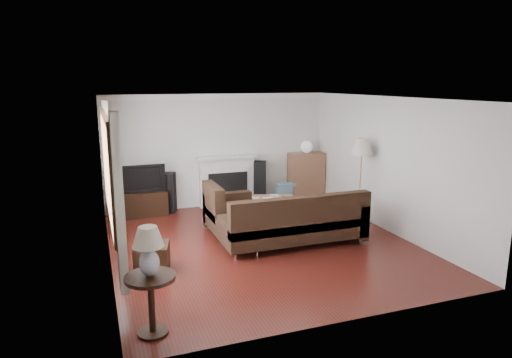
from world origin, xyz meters
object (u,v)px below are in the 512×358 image
object	(u,v)px
coffee_table	(266,208)
side_table	(152,305)
floor_lamp	(360,182)
sectional_sofa	(292,220)
bookshelf	(306,176)
tv_stand	(141,203)

from	to	relation	value
coffee_table	side_table	size ratio (longest dim) A/B	1.60
floor_lamp	side_table	distance (m)	5.16
sectional_sofa	side_table	bearing A→B (deg)	-141.59
bookshelf	floor_lamp	bearing A→B (deg)	-85.65
bookshelf	floor_lamp	distance (m)	2.09
bookshelf	floor_lamp	size ratio (longest dim) A/B	0.66
tv_stand	coffee_table	bearing A→B (deg)	-24.23
sectional_sofa	coffee_table	xyz separation A→B (m)	(0.11, 1.55, -0.22)
coffee_table	floor_lamp	world-z (taller)	floor_lamp
sectional_sofa	floor_lamp	size ratio (longest dim) A/B	1.59
coffee_table	floor_lamp	distance (m)	1.96
tv_stand	bookshelf	world-z (taller)	bookshelf
floor_lamp	side_table	size ratio (longest dim) A/B	2.44
sectional_sofa	floor_lamp	distance (m)	1.86
bookshelf	sectional_sofa	bearing A→B (deg)	-120.21
bookshelf	side_table	world-z (taller)	bookshelf
tv_stand	coffee_table	world-z (taller)	tv_stand
side_table	coffee_table	bearing A→B (deg)	52.87
tv_stand	bookshelf	size ratio (longest dim) A/B	0.93
coffee_table	side_table	xyz separation A→B (m)	(-2.77, -3.66, 0.13)
tv_stand	floor_lamp	distance (m)	4.51
bookshelf	side_table	distance (m)	6.37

